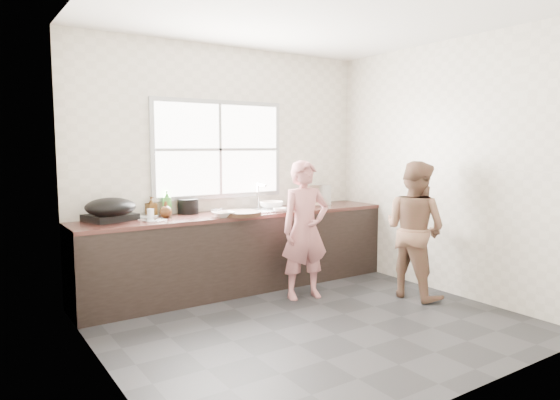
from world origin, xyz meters
TOP-DOWN VIEW (x-y plane):
  - floor at (0.00, 0.00)m, footprint 3.60×3.20m
  - ceiling at (0.00, 0.00)m, footprint 3.60×3.20m
  - wall_back at (0.00, 1.60)m, footprint 3.60×0.01m
  - wall_left at (-1.80, 0.00)m, footprint 0.01×3.20m
  - wall_right at (1.80, 0.00)m, footprint 0.01×3.20m
  - wall_front at (0.00, -1.60)m, footprint 3.60×0.01m
  - cabinet at (0.00, 1.29)m, footprint 3.60×0.62m
  - countertop at (0.00, 1.29)m, footprint 3.60×0.64m
  - sink at (0.35, 1.29)m, footprint 0.55×0.45m
  - faucet at (0.35, 1.49)m, footprint 0.02×0.02m
  - window_frame at (-0.10, 1.59)m, footprint 1.60×0.05m
  - window_glazing at (-0.10, 1.57)m, footprint 1.50×0.01m
  - woman at (0.40, 0.63)m, footprint 0.55×0.41m
  - person_side at (1.39, 0.03)m, footprint 0.63×0.76m
  - cutting_board at (-0.11, 1.08)m, footprint 0.51×0.51m
  - cleaver at (-0.24, 1.37)m, footprint 0.20×0.19m
  - bowl_mince at (-0.32, 1.08)m, footprint 0.23×0.23m
  - bowl_crabs at (0.46, 1.37)m, footprint 0.28×0.28m
  - bowl_held at (0.38, 1.08)m, footprint 0.22×0.22m
  - black_pot at (-0.52, 1.52)m, footprint 0.30×0.30m
  - plate_food at (-0.98, 1.48)m, footprint 0.26×0.26m
  - bottle_green at (-0.75, 1.52)m, footprint 0.14×0.14m
  - bottle_brown_tall at (-0.93, 1.52)m, footprint 0.10×0.10m
  - bottle_brown_short at (-0.82, 1.39)m, footprint 0.14×0.14m
  - glass_jar at (-0.98, 1.38)m, footprint 0.09×0.09m
  - burner at (-1.37, 1.51)m, footprint 0.53×0.53m
  - wok at (-1.39, 1.34)m, footprint 0.49×0.49m
  - dish_rack at (1.03, 1.31)m, footprint 0.39×0.31m
  - pot_lid_left at (-1.00, 1.21)m, footprint 0.25×0.25m
  - pot_lid_right at (-1.04, 1.42)m, footprint 0.26×0.26m

SIDE VIEW (x-z plane):
  - floor at x=0.00m, z-range -0.01..0.00m
  - cabinet at x=0.00m, z-range 0.00..0.82m
  - woman at x=0.40m, z-range 0.00..1.35m
  - person_side at x=1.39m, z-range 0.00..1.44m
  - countertop at x=0.00m, z-range 0.82..0.86m
  - sink at x=0.35m, z-range 0.85..0.88m
  - pot_lid_right at x=-1.04m, z-range 0.86..0.87m
  - pot_lid_left at x=-1.00m, z-range 0.86..0.87m
  - plate_food at x=-0.98m, z-range 0.86..0.88m
  - cutting_board at x=-0.11m, z-range 0.86..0.90m
  - bowl_mince at x=-0.32m, z-range 0.86..0.92m
  - bowl_held at x=0.38m, z-range 0.86..0.92m
  - burner at x=-1.37m, z-range 0.86..0.93m
  - bowl_crabs at x=0.46m, z-range 0.86..0.93m
  - cleaver at x=-0.24m, z-range 0.90..0.91m
  - glass_jar at x=-0.98m, z-range 0.86..0.96m
  - bottle_brown_short at x=-0.82m, z-range 0.86..1.01m
  - black_pot at x=-0.52m, z-range 0.86..1.02m
  - bottle_brown_tall at x=-0.93m, z-range 0.86..1.05m
  - dish_rack at x=1.03m, z-range 0.86..1.13m
  - bottle_green at x=-0.75m, z-range 0.86..1.13m
  - wok at x=-1.39m, z-range 0.92..1.10m
  - faucet at x=0.35m, z-range 0.86..1.16m
  - wall_back at x=0.00m, z-range 0.00..2.70m
  - wall_left at x=-1.80m, z-range 0.00..2.70m
  - wall_right at x=1.80m, z-range 0.00..2.70m
  - wall_front at x=0.00m, z-range 0.00..2.70m
  - window_glazing at x=-0.10m, z-range 1.05..2.05m
  - window_frame at x=-0.10m, z-range 1.00..2.10m
  - ceiling at x=0.00m, z-range 2.70..2.71m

